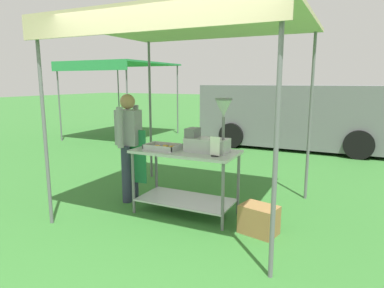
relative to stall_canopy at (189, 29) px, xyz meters
The scene contains 10 objects.
ground_plane 5.47m from the stall_canopy, 87.02° to the left, with size 70.00×70.00×0.00m, color #33702D.
stall_canopy is the anchor object (origin of this frame).
donut_cart 1.82m from the stall_canopy, 90.00° to the right, with size 1.40×0.70×0.88m.
donut_tray 1.58m from the stall_canopy, 150.89° to the right, with size 0.46×0.31×0.07m.
donut_fryer 1.38m from the stall_canopy, 10.04° to the right, with size 0.61×0.28×0.70m.
menu_sign 1.56m from the stall_canopy, 29.39° to the right, with size 0.13×0.05×0.24m.
vendor 1.84m from the stall_canopy, behind, with size 0.46×0.54×1.61m.
supply_crate 2.53m from the stall_canopy, 14.87° to the right, with size 0.48×0.39×0.35m.
van_grey 5.82m from the stall_canopy, 83.83° to the left, with size 5.06×2.13×1.69m.
neighbour_tent 6.77m from the stall_canopy, 134.93° to the left, with size 2.71×3.06×2.37m.
Camera 1 is at (1.74, -2.92, 1.79)m, focal length 31.55 mm.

